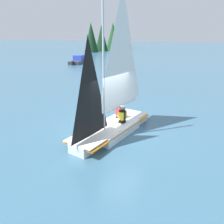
# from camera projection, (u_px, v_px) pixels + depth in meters

# --- Properties ---
(ground_plane) EXTENTS (260.00, 260.00, 0.00)m
(ground_plane) POSITION_uv_depth(u_px,v_px,m) (112.00, 133.00, 9.45)
(ground_plane) COLOR #38607A
(sailboat_main) EXTENTS (4.67, 2.26, 5.95)m
(sailboat_main) POSITION_uv_depth(u_px,v_px,m) (113.00, 112.00, 9.17)
(sailboat_main) COLOR silver
(sailboat_main) RESTS_ON ground_plane
(sailor_helm) EXTENTS (0.39, 0.36, 1.16)m
(sailor_helm) POSITION_uv_depth(u_px,v_px,m) (122.00, 117.00, 9.52)
(sailor_helm) COLOR black
(sailor_helm) RESTS_ON ground_plane
(sailor_crew) EXTENTS (0.39, 0.36, 1.16)m
(sailor_crew) POSITION_uv_depth(u_px,v_px,m) (120.00, 113.00, 10.10)
(sailor_crew) COLOR black
(sailor_crew) RESTS_ON ground_plane
(motorboat_distant) EXTENTS (4.85, 2.60, 1.14)m
(motorboat_distant) POSITION_uv_depth(u_px,v_px,m) (78.00, 60.00, 32.50)
(motorboat_distant) COLOR #333842
(motorboat_distant) RESTS_ON ground_plane
(treeline_shore) EXTENTS (20.62, 5.57, 7.30)m
(treeline_shore) POSITION_uv_depth(u_px,v_px,m) (111.00, 37.00, 59.63)
(treeline_shore) COLOR #193D1E
(treeline_shore) RESTS_ON ground_plane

